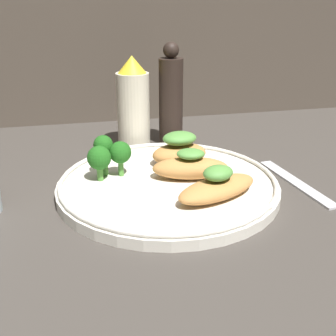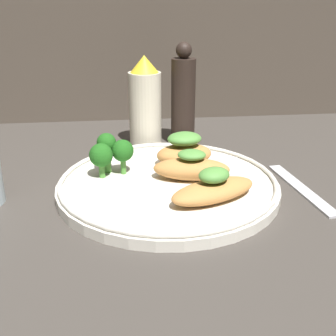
{
  "view_description": "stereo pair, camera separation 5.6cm",
  "coord_description": "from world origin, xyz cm",
  "px_view_note": "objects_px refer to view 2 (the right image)",
  "views": [
    {
      "loc": [
        -11.4,
        -50.92,
        25.08
      ],
      "look_at": [
        0.0,
        0.0,
        3.4
      ],
      "focal_mm": 45.0,
      "sensor_mm": 36.0,
      "label": 1
    },
    {
      "loc": [
        -5.83,
        -51.85,
        25.08
      ],
      "look_at": [
        0.0,
        0.0,
        3.4
      ],
      "focal_mm": 45.0,
      "sensor_mm": 36.0,
      "label": 2
    }
  ],
  "objects_px": {
    "plate": "(168,184)",
    "sauce_bottle": "(145,104)",
    "broccoli_bunch": "(110,151)",
    "pepper_grinder": "(183,99)"
  },
  "relations": [
    {
      "from": "plate",
      "to": "sauce_bottle",
      "type": "relative_size",
      "value": 1.91
    },
    {
      "from": "broccoli_bunch",
      "to": "sauce_bottle",
      "type": "relative_size",
      "value": 0.39
    },
    {
      "from": "plate",
      "to": "sauce_bottle",
      "type": "xyz_separation_m",
      "value": [
        -0.02,
        0.19,
        0.07
      ]
    },
    {
      "from": "broccoli_bunch",
      "to": "pepper_grinder",
      "type": "bearing_deg",
      "value": 51.63
    },
    {
      "from": "plate",
      "to": "pepper_grinder",
      "type": "height_order",
      "value": "pepper_grinder"
    },
    {
      "from": "sauce_bottle",
      "to": "pepper_grinder",
      "type": "height_order",
      "value": "pepper_grinder"
    },
    {
      "from": "broccoli_bunch",
      "to": "pepper_grinder",
      "type": "xyz_separation_m",
      "value": [
        0.13,
        0.16,
        0.03
      ]
    },
    {
      "from": "broccoli_bunch",
      "to": "sauce_bottle",
      "type": "bearing_deg",
      "value": 69.52
    },
    {
      "from": "plate",
      "to": "broccoli_bunch",
      "type": "bearing_deg",
      "value": 156.83
    },
    {
      "from": "broccoli_bunch",
      "to": "plate",
      "type": "bearing_deg",
      "value": -23.17
    }
  ]
}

